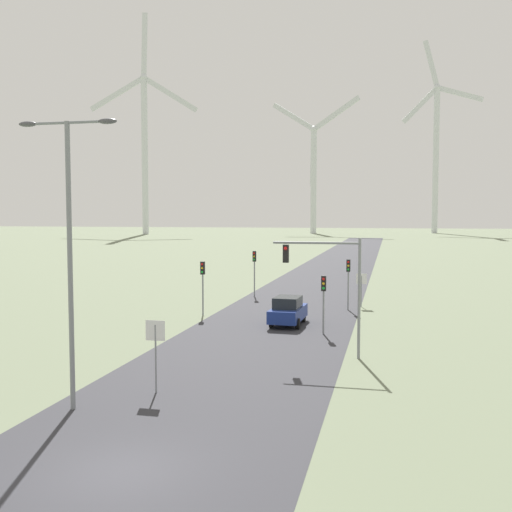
{
  "coord_description": "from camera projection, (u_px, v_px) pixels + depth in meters",
  "views": [
    {
      "loc": [
        7.14,
        -14.77,
        7.05
      ],
      "look_at": [
        0.0,
        16.92,
        4.79
      ],
      "focal_mm": 42.0,
      "sensor_mm": 36.0,
      "label": 1
    }
  ],
  "objects": [
    {
      "name": "streetlamp",
      "position": [
        69.0,
        230.0,
        21.25
      ],
      "size": [
        3.79,
        0.32,
        10.37
      ],
      "color": "gray",
      "rests_on": "ground"
    },
    {
      "name": "traffic_light_post_mid_right",
      "position": [
        348.0,
        273.0,
        43.96
      ],
      "size": [
        0.28,
        0.34,
        3.75
      ],
      "color": "gray",
      "rests_on": "ground"
    },
    {
      "name": "wind_turbine_left",
      "position": [
        314.0,
        167.0,
        220.78
      ],
      "size": [
        33.85,
        13.63,
        49.67
      ],
      "color": "silver",
      "rests_on": "ground"
    },
    {
      "name": "traffic_light_post_mid_left",
      "position": [
        254.0,
        263.0,
        51.28
      ],
      "size": [
        0.28,
        0.33,
        3.92
      ],
      "color": "gray",
      "rests_on": "ground"
    },
    {
      "name": "wind_turbine_far_left",
      "position": [
        145.0,
        139.0,
        210.73
      ],
      "size": [
        39.19,
        3.68,
        77.02
      ],
      "color": "silver",
      "rests_on": "ground"
    },
    {
      "name": "traffic_light_post_near_left",
      "position": [
        203.0,
        276.0,
        41.59
      ],
      "size": [
        0.28,
        0.34,
        3.78
      ],
      "color": "gray",
      "rests_on": "ground"
    },
    {
      "name": "ground_plane",
      "position": [
        121.0,
        471.0,
        16.43
      ],
      "size": [
        600.0,
        600.0,
        0.0
      ],
      "primitive_type": "plane",
      "color": "#667056"
    },
    {
      "name": "traffic_light_post_near_right",
      "position": [
        324.0,
        291.0,
        35.09
      ],
      "size": [
        0.28,
        0.34,
        3.46
      ],
      "color": "gray",
      "rests_on": "ground"
    },
    {
      "name": "road_surface",
      "position": [
        321.0,
        281.0,
        63.14
      ],
      "size": [
        10.0,
        240.0,
        0.01
      ],
      "color": "#2D2D33",
      "rests_on": "ground"
    },
    {
      "name": "stop_sign_near",
      "position": [
        156.0,
        342.0,
        23.55
      ],
      "size": [
        0.81,
        0.07,
        2.9
      ],
      "color": "gray",
      "rests_on": "ground"
    },
    {
      "name": "traffic_light_mast_overhead",
      "position": [
        329.0,
        273.0,
        29.34
      ],
      "size": [
        4.34,
        0.34,
        5.9
      ],
      "color": "gray",
      "rests_on": "ground"
    },
    {
      "name": "stop_sign_far",
      "position": [
        361.0,
        284.0,
        45.61
      ],
      "size": [
        0.81,
        0.07,
        2.55
      ],
      "color": "gray",
      "rests_on": "ground"
    },
    {
      "name": "car_approaching",
      "position": [
        288.0,
        311.0,
        38.16
      ],
      "size": [
        1.98,
        4.18,
        1.83
      ],
      "color": "navy",
      "rests_on": "ground"
    },
    {
      "name": "wind_turbine_center",
      "position": [
        436.0,
        147.0,
        223.57
      ],
      "size": [
        29.75,
        7.3,
        71.41
      ],
      "color": "silver",
      "rests_on": "ground"
    }
  ]
}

